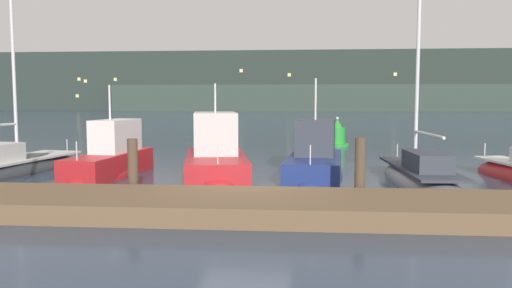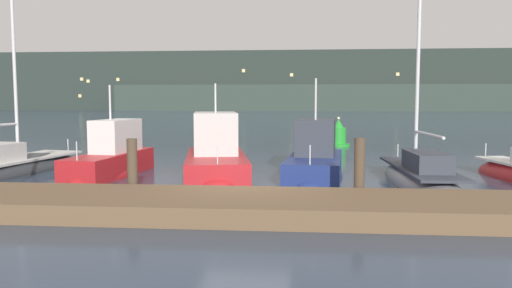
% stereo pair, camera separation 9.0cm
% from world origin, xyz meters
% --- Properties ---
extents(ground_plane, '(400.00, 400.00, 0.00)m').
position_xyz_m(ground_plane, '(0.00, 0.00, 0.00)').
color(ground_plane, '#2D3D51').
extents(dock, '(27.65, 2.80, 0.45)m').
position_xyz_m(dock, '(0.00, -1.80, 0.23)').
color(dock, brown).
rests_on(dock, ground).
extents(mooring_pile_1, '(0.28, 0.28, 1.65)m').
position_xyz_m(mooring_pile_1, '(-3.05, -0.15, 0.83)').
color(mooring_pile_1, '#4C3D2D').
rests_on(mooring_pile_1, ground).
extents(mooring_pile_2, '(0.28, 0.28, 1.72)m').
position_xyz_m(mooring_pile_2, '(3.05, -0.15, 0.86)').
color(mooring_pile_2, '#4C3D2D').
rests_on(mooring_pile_2, ground).
extents(sailboat_berth_1, '(3.25, 8.61, 10.27)m').
position_xyz_m(sailboat_berth_1, '(-9.19, 3.78, 0.11)').
color(sailboat_berth_1, '#2D3338').
rests_on(sailboat_berth_1, ground).
extents(motorboat_berth_2, '(1.98, 5.33, 3.83)m').
position_xyz_m(motorboat_berth_2, '(-5.22, 3.87, 0.35)').
color(motorboat_berth_2, red).
rests_on(motorboat_berth_2, ground).
extents(motorboat_berth_3, '(3.50, 6.93, 3.85)m').
position_xyz_m(motorboat_berth_3, '(-1.63, 5.01, 0.41)').
color(motorboat_berth_3, red).
rests_on(motorboat_berth_3, ground).
extents(motorboat_berth_4, '(2.46, 5.81, 4.00)m').
position_xyz_m(motorboat_berth_4, '(2.03, 4.37, 0.36)').
color(motorboat_berth_4, navy).
rests_on(motorboat_berth_4, ground).
extents(sailboat_berth_5, '(1.97, 6.78, 8.68)m').
position_xyz_m(sailboat_berth_5, '(5.38, 3.16, 0.12)').
color(sailboat_berth_5, gray).
rests_on(sailboat_berth_5, ground).
extents(channel_buoy, '(1.34, 1.34, 1.71)m').
position_xyz_m(channel_buoy, '(3.70, 15.89, 0.61)').
color(channel_buoy, green).
rests_on(channel_buoy, ground).
extents(hillside_backdrop, '(240.00, 23.00, 14.85)m').
position_xyz_m(hillside_backdrop, '(3.92, 117.01, 6.84)').
color(hillside_backdrop, '#28332D').
rests_on(hillside_backdrop, ground).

